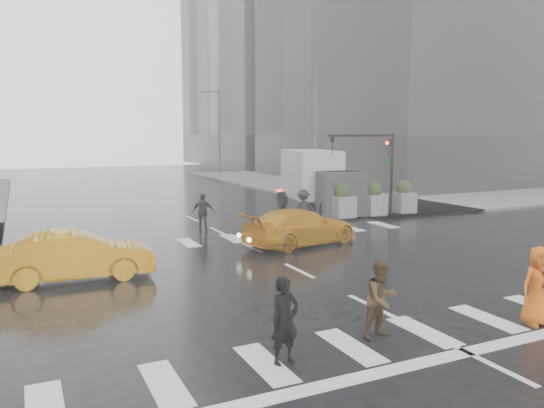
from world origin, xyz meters
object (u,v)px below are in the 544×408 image
taxi_mid (76,256)px  box_truck (319,179)px  traffic_signal_pole (377,158)px  pedestrian_brown (382,299)px  pedestrian_orange (539,286)px

taxi_mid → box_truck: 17.16m
traffic_signal_pole → pedestrian_brown: traffic_signal_pole is taller
traffic_signal_pole → pedestrian_brown: 17.30m
traffic_signal_pole → taxi_mid: (-15.74, -6.01, -2.45)m
pedestrian_brown → pedestrian_orange: size_ratio=0.92×
pedestrian_brown → pedestrian_orange: (3.83, -0.96, 0.08)m
pedestrian_brown → taxi_mid: 9.67m
pedestrian_brown → box_truck: (8.59, 17.36, 1.00)m
traffic_signal_pole → pedestrian_orange: 16.24m
taxi_mid → box_truck: box_truck is taller
traffic_signal_pole → box_truck: bearing=113.2°
pedestrian_brown → taxi_mid: bearing=118.0°
pedestrian_brown → taxi_mid: size_ratio=0.38×
traffic_signal_pole → pedestrian_brown: size_ratio=2.58×
pedestrian_brown → taxi_mid: pedestrian_brown is taller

